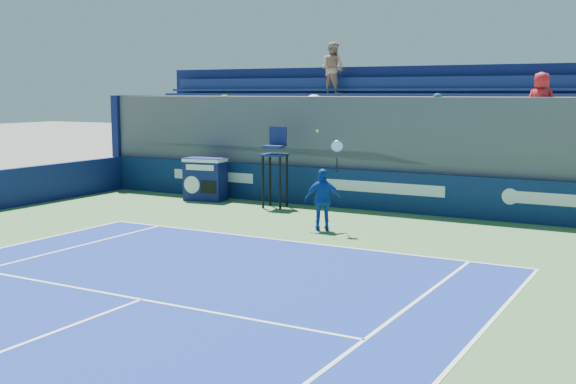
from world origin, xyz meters
The scene contains 5 objects.
back_hoarding centered at (0.00, 17.10, 0.60)m, with size 20.40×0.21×1.20m.
match_clock centered at (-5.78, 16.27, 0.74)m, with size 1.40×0.89×1.40m.
umpire_chair centered at (-3.04, 16.12, 1.53)m, with size 0.79×0.79×2.48m.
tennis_player centered at (-0.10, 13.50, 0.81)m, with size 1.03×0.77×2.57m.
stadium_seating centered at (-0.01, 19.15, 1.84)m, with size 21.00×4.05×5.25m.
Camera 1 is at (8.00, -2.75, 3.52)m, focal length 45.00 mm.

